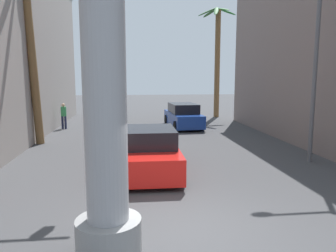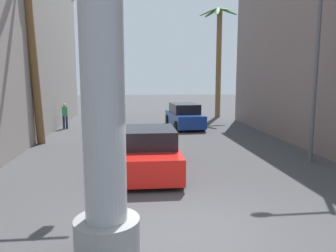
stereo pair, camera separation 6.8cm
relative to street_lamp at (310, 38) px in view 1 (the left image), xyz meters
name	(u,v)px [view 1 (the left image)]	position (x,y,z in m)	size (l,w,h in m)	color
ground_plane	(154,141)	(-5.45, 4.91, -4.73)	(87.92, 87.92, 0.00)	#424244
street_lamp	(310,38)	(0.00, 0.00, 0.00)	(2.19, 0.28, 7.98)	#59595E
traffic_light_mast	(23,36)	(-9.77, -1.46, -0.25)	(4.94, 0.32, 6.44)	#333333
car_lead	(147,151)	(-6.10, -0.46, -4.03)	(2.19, 5.09, 1.56)	black
car_far	(183,116)	(-3.18, 9.34, -3.99)	(2.12, 4.67, 1.56)	black
palm_tree_mid_left	(31,34)	(-11.17, 4.60, 0.55)	(3.00, 3.01, 9.07)	brown
palm_tree_far_right	(217,54)	(0.45, 14.63, 0.43)	(3.18, 3.13, 8.79)	brown
pedestrian_far_left	(64,114)	(-10.85, 9.51, -3.78)	(0.41, 0.41, 1.63)	#1E233F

